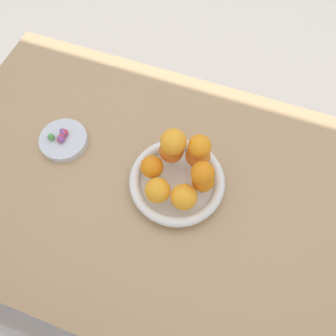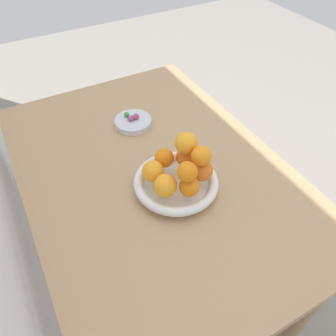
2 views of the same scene
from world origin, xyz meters
name	(u,v)px [view 2 (image 2 of 2)]	position (x,y,z in m)	size (l,w,h in m)	color
ground_plane	(158,279)	(0.00, 0.00, 0.00)	(6.00, 6.00, 0.00)	gray
dining_table	(153,187)	(0.00, 0.00, 0.65)	(1.10, 0.76, 0.74)	tan
fruit_bowl	(176,183)	(-0.11, -0.02, 0.76)	(0.24, 0.24, 0.04)	white
candy_dish	(133,122)	(0.23, -0.04, 0.75)	(0.13, 0.13, 0.02)	silver
orange_0	(153,171)	(-0.08, 0.04, 0.81)	(0.06, 0.06, 0.06)	orange
orange_1	(165,186)	(-0.14, 0.03, 0.81)	(0.06, 0.06, 0.06)	orange
orange_2	(189,186)	(-0.17, -0.02, 0.81)	(0.06, 0.06, 0.06)	orange
orange_3	(202,170)	(-0.14, -0.08, 0.81)	(0.06, 0.06, 0.06)	orange
orange_4	(187,157)	(-0.07, -0.08, 0.81)	(0.06, 0.06, 0.06)	orange
orange_5	(164,158)	(-0.04, -0.02, 0.81)	(0.06, 0.06, 0.06)	orange
orange_6	(202,156)	(-0.14, -0.08, 0.87)	(0.05, 0.05, 0.05)	orange
orange_7	(187,172)	(-0.17, -0.02, 0.86)	(0.05, 0.05, 0.05)	orange
orange_8	(186,143)	(-0.08, -0.07, 0.87)	(0.06, 0.06, 0.06)	orange
candy_ball_0	(136,117)	(0.23, -0.05, 0.77)	(0.02, 0.02, 0.02)	#8C4C99
candy_ball_1	(130,118)	(0.23, -0.03, 0.77)	(0.02, 0.02, 0.02)	#C6384C
candy_ball_2	(132,118)	(0.22, -0.03, 0.77)	(0.02, 0.02, 0.02)	#C6384C
candy_ball_3	(136,115)	(0.23, -0.05, 0.77)	(0.02, 0.02, 0.02)	#8C4C99
candy_ball_4	(131,118)	(0.22, -0.03, 0.77)	(0.02, 0.02, 0.02)	#8C4C99
candy_ball_5	(137,117)	(0.22, -0.05, 0.77)	(0.02, 0.02, 0.02)	#C6384C
candy_ball_6	(127,115)	(0.25, -0.03, 0.77)	(0.02, 0.02, 0.02)	#4C9947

